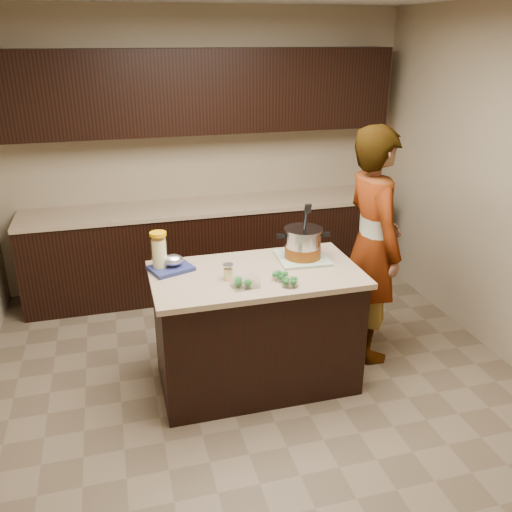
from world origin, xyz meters
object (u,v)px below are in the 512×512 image
at_px(island, 256,328).
at_px(person, 372,246).
at_px(lemonade_pitcher, 159,253).
at_px(stock_pot, 303,245).

relative_size(island, person, 0.79).
xyz_separation_m(island, lemonade_pitcher, (-0.64, 0.21, 0.58)).
relative_size(island, lemonade_pitcher, 5.24).
distance_m(island, lemonade_pitcher, 0.89).
xyz_separation_m(lemonade_pitcher, person, (1.62, -0.02, -0.10)).
bearing_deg(island, person, 10.73).
xyz_separation_m(island, person, (0.98, 0.19, 0.47)).
bearing_deg(person, stock_pot, 95.61).
distance_m(stock_pot, person, 0.60).
distance_m(stock_pot, lemonade_pitcher, 1.03).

